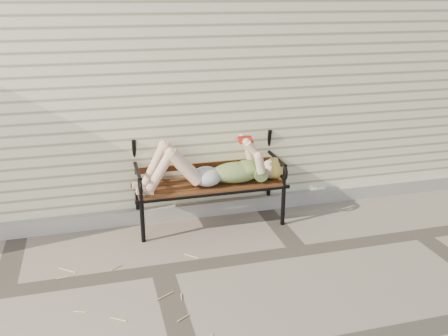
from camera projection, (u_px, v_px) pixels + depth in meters
name	position (u px, v px, depth m)	size (l,w,h in m)	color
ground	(162.00, 270.00, 4.20)	(80.00, 80.00, 0.00)	#776B5B
house_wall	(123.00, 50.00, 6.42)	(8.00, 4.00, 3.00)	beige
foundation_strip	(148.00, 215.00, 5.06)	(8.00, 0.10, 0.15)	#9D978E
garden_bench	(207.00, 167.00, 4.94)	(1.58, 0.63, 1.02)	black
reading_woman	(212.00, 168.00, 4.82)	(1.49, 0.34, 0.47)	#0B424E
straw_scatter	(25.00, 336.00, 3.39)	(2.74, 1.50, 0.01)	#E7BF70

